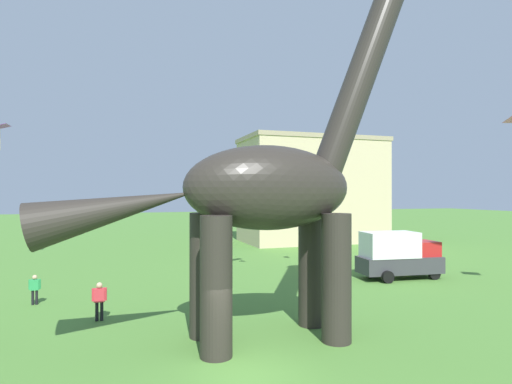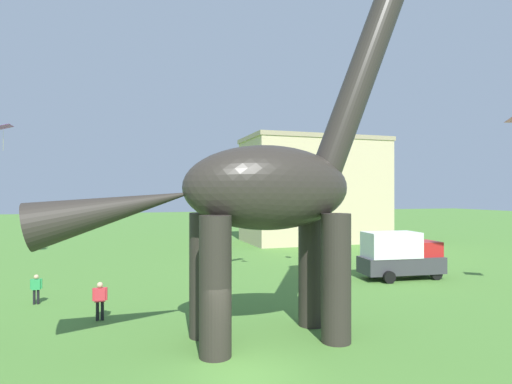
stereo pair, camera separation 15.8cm
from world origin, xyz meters
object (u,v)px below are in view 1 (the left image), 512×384
object	(u,v)px
person_photographer	(99,298)
parked_box_truck	(398,254)
dinosaur_sculpture	(267,188)
kite_mid_center	(304,200)
person_strolling_adult	(35,287)
kite_near_low	(0,127)

from	to	relation	value
person_photographer	parked_box_truck	bearing A→B (deg)	115.28
dinosaur_sculpture	kite_mid_center	bearing A→B (deg)	81.69
dinosaur_sculpture	parked_box_truck	world-z (taller)	dinosaur_sculpture
kite_mid_center	person_photographer	bearing A→B (deg)	-145.72
person_strolling_adult	kite_near_low	world-z (taller)	kite_near_low
person_strolling_adult	kite_mid_center	xyz separation A→B (m)	(18.30, 6.22, 4.38)
parked_box_truck	kite_near_low	distance (m)	32.19
dinosaur_sculpture	person_strolling_adult	xyz separation A→B (m)	(-9.75, 8.71, -5.10)
parked_box_truck	dinosaur_sculpture	bearing A→B (deg)	-140.23
parked_box_truck	kite_near_low	bearing A→B (deg)	157.90
person_photographer	kite_near_low	size ratio (longest dim) A/B	0.84
person_photographer	kite_near_low	bearing A→B (deg)	-141.59
person_photographer	kite_near_low	distance (m)	22.32
person_photographer	kite_mid_center	bearing A→B (deg)	138.45
dinosaur_sculpture	kite_near_low	world-z (taller)	dinosaur_sculpture
dinosaur_sculpture	person_strolling_adult	bearing A→B (deg)	159.69
person_strolling_adult	kite_mid_center	world-z (taller)	kite_mid_center
parked_box_truck	person_strolling_adult	world-z (taller)	parked_box_truck
dinosaur_sculpture	parked_box_truck	xyz separation A→B (m)	(12.55, 8.45, -4.39)
dinosaur_sculpture	person_strolling_adult	world-z (taller)	dinosaur_sculpture
dinosaur_sculpture	kite_mid_center	world-z (taller)	dinosaur_sculpture
parked_box_truck	person_strolling_adult	distance (m)	22.32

